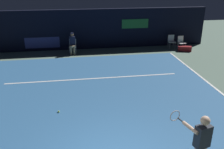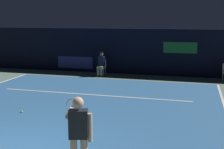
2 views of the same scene
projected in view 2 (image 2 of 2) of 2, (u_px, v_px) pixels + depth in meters
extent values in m
plane|color=slate|center=(76.00, 107.00, 11.03)|extent=(32.28, 32.28, 0.00)
cube|color=#336699|center=(76.00, 107.00, 11.03)|extent=(10.52, 10.57, 0.01)
cube|color=white|center=(92.00, 95.00, 12.79)|extent=(8.21, 0.10, 0.01)
cube|color=black|center=(122.00, 51.00, 17.63)|extent=(16.38, 0.30, 2.60)
cube|color=navy|center=(75.00, 62.00, 18.36)|extent=(2.20, 0.04, 0.70)
cube|color=#1E6B2D|center=(180.00, 48.00, 16.57)|extent=(1.80, 0.04, 0.60)
cube|color=#1E232D|center=(78.00, 124.00, 5.80)|extent=(0.40, 0.31, 0.56)
sphere|color=beige|center=(78.00, 103.00, 5.72)|extent=(0.22, 0.22, 0.22)
cylinder|color=beige|center=(69.00, 113.00, 5.99)|extent=(0.22, 0.51, 0.09)
cylinder|color=beige|center=(90.00, 128.00, 5.83)|extent=(0.09, 0.09, 0.56)
cylinder|color=black|center=(71.00, 108.00, 6.29)|extent=(0.11, 0.30, 0.03)
torus|color=#B2B2B7|center=(73.00, 105.00, 6.56)|extent=(0.30, 0.10, 0.30)
cube|color=white|center=(101.00, 68.00, 16.99)|extent=(0.47, 0.43, 0.04)
cube|color=white|center=(103.00, 63.00, 17.13)|extent=(0.42, 0.06, 0.42)
cylinder|color=#B2B2B7|center=(97.00, 72.00, 16.93)|extent=(0.03, 0.03, 0.46)
cylinder|color=#B2B2B7|center=(103.00, 72.00, 16.81)|extent=(0.03, 0.03, 0.46)
cylinder|color=#B2B2B7|center=(99.00, 71.00, 17.25)|extent=(0.03, 0.03, 0.46)
cylinder|color=#B2B2B7|center=(106.00, 71.00, 17.13)|extent=(0.03, 0.03, 0.46)
cube|color=tan|center=(101.00, 67.00, 16.91)|extent=(0.35, 0.42, 0.14)
cylinder|color=tan|center=(98.00, 72.00, 16.82)|extent=(0.11, 0.11, 0.46)
cylinder|color=tan|center=(101.00, 73.00, 16.76)|extent=(0.11, 0.11, 0.46)
cube|color=#141933|center=(102.00, 61.00, 16.96)|extent=(0.35, 0.24, 0.52)
sphere|color=#8C6647|center=(101.00, 54.00, 16.89)|extent=(0.20, 0.20, 0.20)
cylinder|color=#141933|center=(101.00, 53.00, 16.87)|extent=(0.19, 0.19, 0.04)
cylinder|color=#B2B2B7|center=(223.00, 78.00, 15.43)|extent=(0.03, 0.03, 0.44)
cylinder|color=#B2B2B7|center=(222.00, 76.00, 15.75)|extent=(0.03, 0.03, 0.44)
sphere|color=#CCE033|center=(22.00, 112.00, 10.39)|extent=(0.07, 0.07, 0.07)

